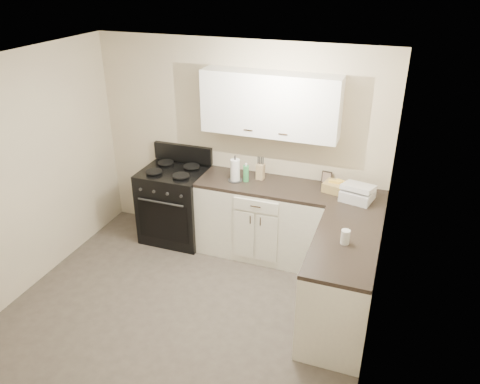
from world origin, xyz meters
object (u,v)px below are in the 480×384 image
(paper_towel, at_px, (235,170))
(countertop_grill, at_px, (357,195))
(wicker_basket, at_px, (338,188))
(stove, at_px, (176,205))
(knife_block, at_px, (260,172))

(paper_towel, xyz_separation_m, countertop_grill, (1.41, -0.01, -0.07))
(paper_towel, distance_m, countertop_grill, 1.41)
(wicker_basket, bearing_deg, stove, -177.33)
(stove, height_order, paper_towel, paper_towel)
(stove, relative_size, countertop_grill, 2.99)
(knife_block, distance_m, wicker_basket, 0.92)
(paper_towel, bearing_deg, countertop_grill, -0.59)
(knife_block, height_order, wicker_basket, knife_block)
(wicker_basket, relative_size, countertop_grill, 0.98)
(stove, height_order, knife_block, knife_block)
(countertop_grill, bearing_deg, paper_towel, -168.08)
(paper_towel, relative_size, countertop_grill, 0.83)
(wicker_basket, bearing_deg, countertop_grill, -27.70)
(knife_block, bearing_deg, countertop_grill, -1.03)
(knife_block, xyz_separation_m, countertop_grill, (1.15, -0.16, -0.04))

